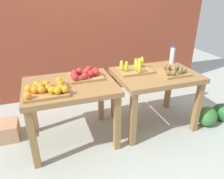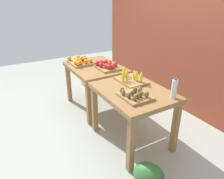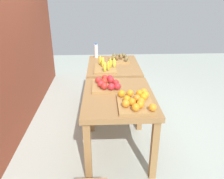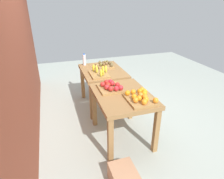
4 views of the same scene
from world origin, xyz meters
name	(u,v)px [view 2 (image 2 of 4)]	position (x,y,z in m)	size (l,w,h in m)	color
ground_plane	(111,121)	(0.00, 0.00, 0.00)	(8.00, 8.00, 0.00)	#A8B2A8
back_wall	(183,20)	(0.00, 1.35, 1.50)	(4.40, 0.12, 3.00)	brown
display_table_left	(95,72)	(-0.56, 0.00, 0.66)	(1.04, 0.80, 0.78)	olive
display_table_right	(133,98)	(0.56, 0.00, 0.66)	(1.04, 0.80, 0.78)	olive
orange_bin	(80,61)	(-0.81, -0.16, 0.82)	(0.45, 0.37, 0.11)	#A27A44
apple_bin	(107,66)	(-0.35, 0.12, 0.82)	(0.40, 0.34, 0.11)	#A27A44
banana_crate	(131,79)	(0.31, 0.13, 0.82)	(0.44, 0.33, 0.17)	#A27A44
kiwi_bin	(135,95)	(0.75, -0.11, 0.81)	(0.36, 0.32, 0.10)	#A27A44
water_bottle	(174,89)	(0.97, 0.28, 0.90)	(0.06, 0.06, 0.25)	silver
cardboard_produce_box	(91,82)	(-1.43, 0.30, 0.11)	(0.40, 0.30, 0.22)	tan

